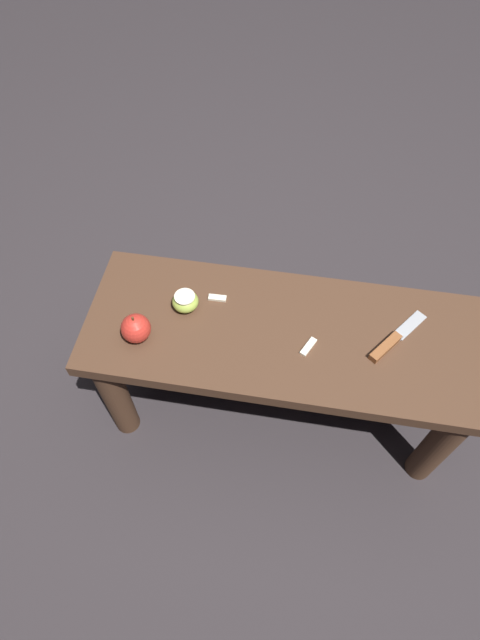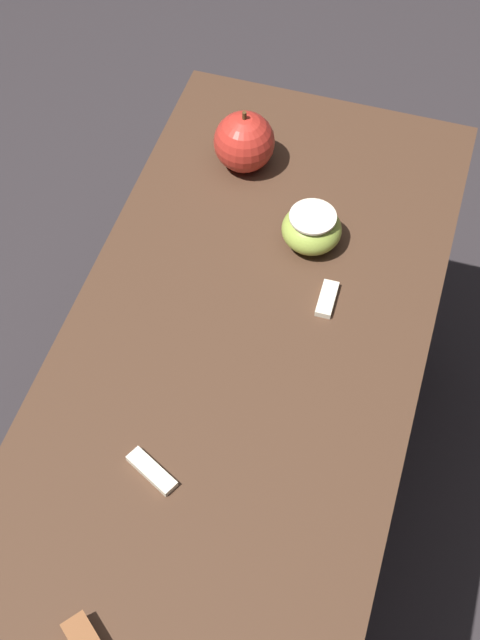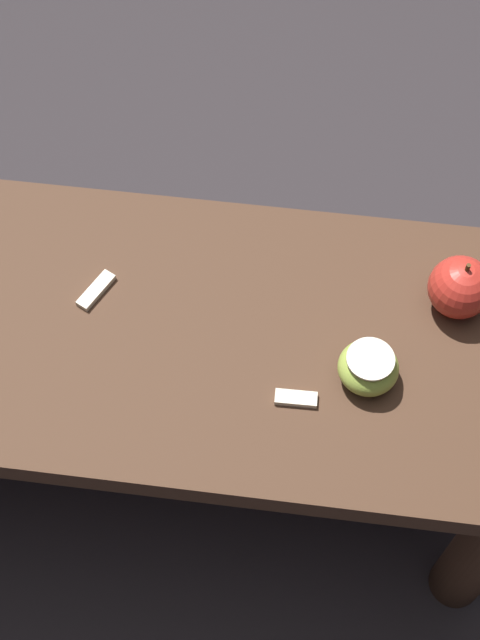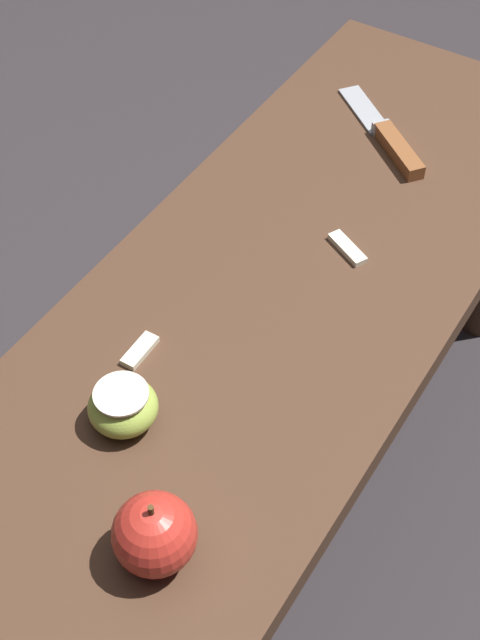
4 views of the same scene
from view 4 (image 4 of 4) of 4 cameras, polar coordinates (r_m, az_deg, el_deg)
The scene contains 7 objects.
ground_plane at distance 1.45m, azimuth 2.42°, elevation -9.93°, with size 8.00×8.00×0.00m, color #2D282B.
wooden_bench at distance 1.16m, azimuth 3.00°, elevation -0.66°, with size 1.08×0.41×0.47m.
knife at distance 1.26m, azimuth 9.58°, elevation 11.27°, with size 0.16×0.19×0.02m.
apple_whole at distance 0.83m, azimuth -5.49°, elevation -13.48°, with size 0.08×0.08×0.09m.
apple_cut at distance 0.92m, azimuth -7.50°, elevation -5.51°, with size 0.07×0.07×0.05m.
apple_slice_near_knife at distance 1.10m, azimuth 6.89°, elevation 4.58°, with size 0.04×0.06×0.01m.
apple_slice_center at distance 0.99m, azimuth -6.43°, elevation -1.96°, with size 0.05×0.02×0.01m.
Camera 4 is at (0.66, 0.35, 1.25)m, focal length 50.00 mm.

